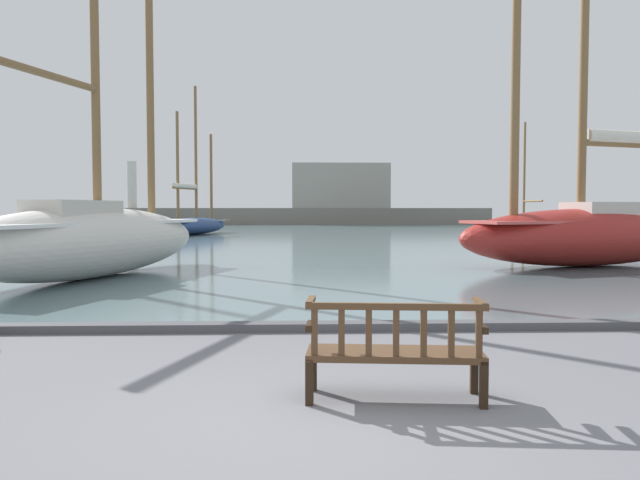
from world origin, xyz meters
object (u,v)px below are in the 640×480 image
object	(u,v)px
sailboat_outer_starboard	(195,223)
sailboat_mid_port	(587,230)
park_bench	(395,349)
sailboat_mid_starboard	(524,225)
sailboat_far_starboard	(92,235)

from	to	relation	value
sailboat_outer_starboard	sailboat_mid_port	size ratio (longest dim) A/B	0.91
park_bench	sailboat_outer_starboard	world-z (taller)	sailboat_outer_starboard
sailboat_outer_starboard	sailboat_mid_starboard	world-z (taller)	sailboat_outer_starboard
sailboat_outer_starboard	sailboat_mid_port	distance (m)	27.87
park_bench	sailboat_mid_starboard	world-z (taller)	sailboat_mid_starboard
sailboat_outer_starboard	sailboat_mid_starboard	distance (m)	22.23
sailboat_mid_port	sailboat_mid_starboard	bearing A→B (deg)	73.77
sailboat_mid_starboard	sailboat_mid_port	distance (m)	24.94
sailboat_outer_starboard	sailboat_mid_starboard	xyz separation A→B (m)	(22.22, 0.62, -0.22)
park_bench	sailboat_far_starboard	distance (m)	11.40
park_bench	sailboat_far_starboard	bearing A→B (deg)	121.10
sailboat_far_starboard	sailboat_outer_starboard	bearing A→B (deg)	93.89
sailboat_mid_starboard	sailboat_far_starboard	xyz separation A→B (m)	(-20.45, -26.59, 0.49)
sailboat_mid_port	sailboat_far_starboard	xyz separation A→B (m)	(-13.48, -2.65, -0.01)
park_bench	sailboat_far_starboard	world-z (taller)	sailboat_far_starboard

